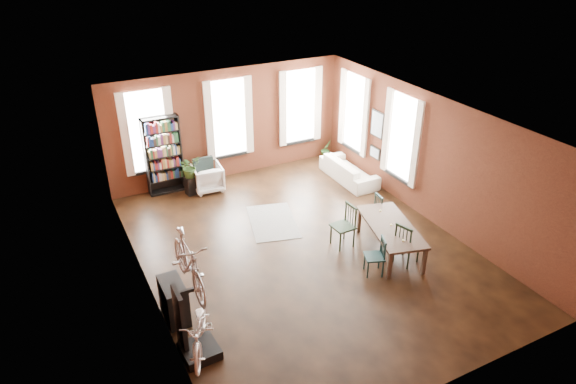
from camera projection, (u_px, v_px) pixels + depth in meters
room at (301, 153)px, 11.48m from camera, size 9.00×9.04×3.22m
dining_table at (390, 239)px, 11.65m from camera, size 1.43×2.23×0.70m
dining_chair_a at (374, 256)px, 10.89m from camera, size 0.52×0.52×0.87m
dining_chair_b at (343, 226)px, 11.82m from camera, size 0.49×0.49×1.02m
dining_chair_c at (407, 243)px, 11.22m from camera, size 0.58×0.58×1.01m
dining_chair_d at (384, 209)px, 12.69m from camera, size 0.43×0.43×0.85m
bookshelf at (163, 155)px, 13.95m from camera, size 1.00×0.32×2.20m
white_armchair at (208, 177)px, 14.37m from camera, size 0.85×0.80×0.81m
cream_sofa at (349, 167)px, 14.94m from camera, size 0.61×2.08×0.81m
striped_rug at (273, 222)px, 12.98m from camera, size 1.55×2.02×0.01m
bike_trainer at (200, 351)px, 8.96m from camera, size 0.65×0.65×0.18m
bike_wall_rack at (180, 322)px, 8.80m from camera, size 0.16×0.60×1.30m
console_table at (174, 301)px, 9.67m from camera, size 0.40×0.80×0.80m
plant_stand at (191, 186)px, 14.20m from camera, size 0.30×0.30×0.52m
plant_by_sofa at (326, 154)px, 16.41m from camera, size 0.47×0.69×0.28m
plant_small at (398, 219)px, 12.98m from camera, size 0.43×0.39×0.14m
bicycle_floor at (198, 313)px, 8.53m from camera, size 0.83×0.97×1.57m
bicycle_hung at (186, 246)px, 8.21m from camera, size 0.47×1.00×1.66m
plant_on_stand at (190, 169)px, 13.99m from camera, size 0.70×0.74×0.48m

